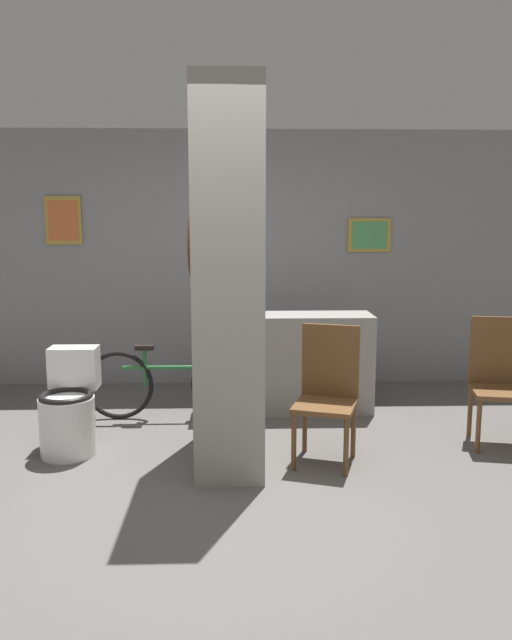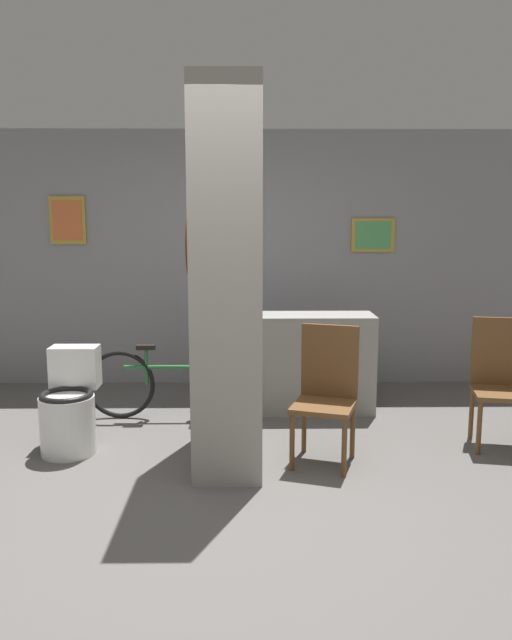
% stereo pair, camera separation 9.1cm
% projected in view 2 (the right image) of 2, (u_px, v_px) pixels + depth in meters
% --- Properties ---
extents(ground_plane, '(14.00, 14.00, 0.00)m').
position_uv_depth(ground_plane, '(214.00, 488.00, 4.04)').
color(ground_plane, '#5B5956').
extents(wall_back, '(8.00, 0.09, 2.60)m').
position_uv_depth(wall_back, '(226.00, 259.00, 6.42)').
color(wall_back, gray).
rests_on(wall_back, ground_plane).
extents(pillar_center, '(0.49, 1.05, 2.60)m').
position_uv_depth(pillar_center, '(228.00, 280.00, 4.35)').
color(pillar_center, gray).
rests_on(pillar_center, ground_plane).
extents(counter_shelf, '(1.49, 0.44, 0.88)m').
position_uv_depth(counter_shelf, '(290.00, 363.00, 5.60)').
color(counter_shelf, gray).
rests_on(counter_shelf, ground_plane).
extents(toilet, '(0.40, 0.56, 0.76)m').
position_uv_depth(toilet, '(69.00, 409.00, 4.64)').
color(toilet, white).
rests_on(toilet, ground_plane).
extents(chair_near_pillar, '(0.52, 0.52, 0.97)m').
position_uv_depth(chair_near_pillar, '(326.00, 390.00, 4.43)').
color(chair_near_pillar, brown).
rests_on(chair_near_pillar, ground_plane).
extents(chair_by_doorway, '(0.49, 0.49, 0.97)m').
position_uv_depth(chair_by_doorway, '(500.00, 378.00, 4.75)').
color(chair_by_doorway, brown).
rests_on(chair_by_doorway, ground_plane).
extents(bicycle, '(1.53, 0.42, 0.65)m').
position_uv_depth(bicycle, '(174.00, 383.00, 5.39)').
color(bicycle, black).
rests_on(bicycle, ground_plane).
extents(bottle_tall, '(0.08, 0.08, 0.34)m').
position_uv_depth(bottle_tall, '(256.00, 301.00, 5.50)').
color(bottle_tall, '#19598C').
rests_on(bottle_tall, counter_shelf).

